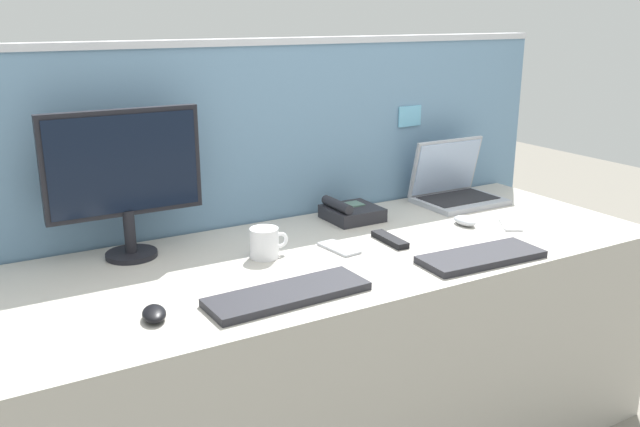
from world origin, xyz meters
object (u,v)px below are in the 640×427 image
object	(u,v)px
laptop	(454,186)
computer_mouse_right_hand	(154,314)
keyboard_spare	(481,257)
desktop_monitor	(124,171)
cell_phone_white_slab	(510,224)
tv_remote	(390,239)
cell_phone_silver_slab	(339,248)
computer_mouse_left_hand	(465,221)
desk_phone	(351,212)
coffee_mug	(265,243)
keyboard_main	(288,294)

from	to	relation	value
laptop	computer_mouse_right_hand	world-z (taller)	laptop
computer_mouse_right_hand	laptop	bearing A→B (deg)	31.54
keyboard_spare	laptop	bearing A→B (deg)	59.35
desktop_monitor	laptop	distance (m)	1.34
keyboard_spare	cell_phone_white_slab	bearing A→B (deg)	35.05
laptop	cell_phone_white_slab	xyz separation A→B (m)	(-0.04, -0.36, -0.06)
keyboard_spare	computer_mouse_right_hand	bearing A→B (deg)	177.62
tv_remote	cell_phone_silver_slab	bearing A→B (deg)	174.88
computer_mouse_left_hand	desk_phone	bearing A→B (deg)	142.32
desktop_monitor	computer_mouse_left_hand	bearing A→B (deg)	-14.06
computer_mouse_right_hand	cell_phone_silver_slab	bearing A→B (deg)	29.97
desk_phone	desktop_monitor	bearing A→B (deg)	178.49
computer_mouse_left_hand	tv_remote	size ratio (longest dim) A/B	0.59
computer_mouse_left_hand	coffee_mug	world-z (taller)	coffee_mug
coffee_mug	keyboard_main	bearing A→B (deg)	-105.00
cell_phone_white_slab	tv_remote	distance (m)	0.49
laptop	keyboard_main	bearing A→B (deg)	-153.04
keyboard_main	keyboard_spare	size ratio (longest dim) A/B	1.12
tv_remote	computer_mouse_left_hand	bearing A→B (deg)	5.86
laptop	desk_phone	bearing A→B (deg)	-179.14
desk_phone	keyboard_main	bearing A→B (deg)	-135.80
computer_mouse_left_hand	tv_remote	bearing A→B (deg)	-175.29
tv_remote	coffee_mug	distance (m)	0.44
laptop	keyboard_spare	distance (m)	0.69
cell_phone_silver_slab	tv_remote	size ratio (longest dim) A/B	0.90
coffee_mug	desktop_monitor	bearing A→B (deg)	148.25
desktop_monitor	cell_phone_white_slab	distance (m)	1.36
cell_phone_silver_slab	keyboard_main	bearing A→B (deg)	-147.67
laptop	cell_phone_silver_slab	distance (m)	0.77
keyboard_spare	computer_mouse_left_hand	distance (m)	0.36
laptop	keyboard_main	xyz separation A→B (m)	(-1.04, -0.53, -0.05)
cell_phone_white_slab	coffee_mug	distance (m)	0.93
computer_mouse_right_hand	tv_remote	distance (m)	0.89
desk_phone	keyboard_main	world-z (taller)	desk_phone
keyboard_main	cell_phone_white_slab	world-z (taller)	keyboard_main
desktop_monitor	computer_mouse_right_hand	xyz separation A→B (m)	(-0.07, -0.49, -0.26)
coffee_mug	cell_phone_white_slab	bearing A→B (deg)	-9.27
laptop	cell_phone_white_slab	world-z (taller)	laptop
computer_mouse_left_hand	coffee_mug	distance (m)	0.78
computer_mouse_right_hand	cell_phone_white_slab	bearing A→B (deg)	17.58
desk_phone	coffee_mug	bearing A→B (deg)	-155.66
cell_phone_white_slab	computer_mouse_left_hand	bearing A→B (deg)	-178.05
laptop	tv_remote	xyz separation A→B (m)	(-0.53, -0.29, -0.05)
laptop	keyboard_main	size ratio (longest dim) A/B	0.74
computer_mouse_right_hand	coffee_mug	distance (m)	0.52
laptop	computer_mouse_left_hand	bearing A→B (deg)	-123.44
desk_phone	keyboard_main	xyz separation A→B (m)	(-0.54, -0.52, -0.02)
computer_mouse_right_hand	cell_phone_silver_slab	world-z (taller)	computer_mouse_right_hand
laptop	computer_mouse_right_hand	size ratio (longest dim) A/B	3.33
keyboard_spare	tv_remote	xyz separation A→B (m)	(-0.15, 0.28, -0.00)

